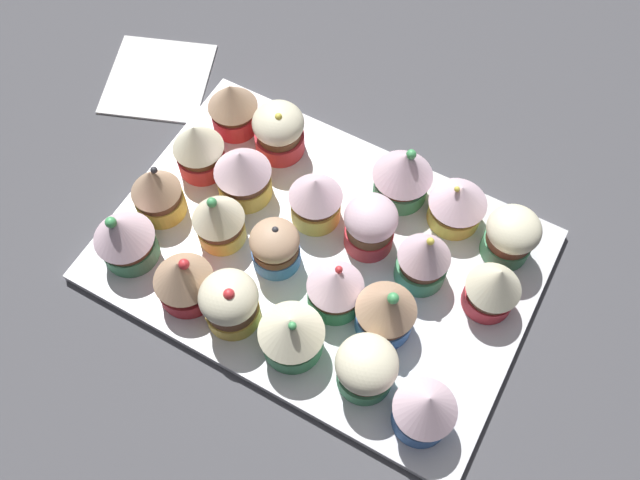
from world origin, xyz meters
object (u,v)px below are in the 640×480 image
at_px(cupcake_16, 425,409).
at_px(cupcake_20, 183,278).
at_px(cupcake_3, 279,131).
at_px(cupcake_19, 230,302).
at_px(cupcake_18, 291,333).
at_px(cupcake_21, 124,237).
at_px(cupcake_12, 335,287).
at_px(cupcake_2, 403,174).
at_px(cupcake_10, 198,147).
at_px(cupcake_6, 424,258).
at_px(cupcake_14, 218,218).
at_px(cupcake_1, 458,203).
at_px(cupcake_11, 386,310).
at_px(cupcake_0, 511,235).
at_px(napkin, 158,78).
at_px(cupcake_4, 233,106).
at_px(baking_tray, 320,255).
at_px(cupcake_9, 243,173).
at_px(cupcake_8, 316,198).
at_px(cupcake_7, 370,225).
at_px(cupcake_15, 156,191).
at_px(cupcake_13, 275,246).
at_px(cupcake_17, 366,368).

relative_size(cupcake_16, cupcake_20, 1.04).
bearing_deg(cupcake_3, cupcake_19, 107.86).
xyz_separation_m(cupcake_18, cupcake_21, (0.21, -0.01, 0.00)).
xyz_separation_m(cupcake_12, cupcake_18, (0.01, 0.07, 0.00)).
xyz_separation_m(cupcake_2, cupcake_10, (0.22, 0.08, -0.00)).
relative_size(cupcake_6, cupcake_21, 1.08).
distance_m(cupcake_14, cupcake_18, 0.15).
relative_size(cupcake_1, cupcake_11, 0.79).
xyz_separation_m(cupcake_0, cupcake_10, (0.35, 0.07, 0.00)).
relative_size(cupcake_10, napkin, 0.57).
xyz_separation_m(cupcake_0, cupcake_4, (0.35, -0.00, 0.00)).
height_order(baking_tray, cupcake_2, cupcake_2).
height_order(cupcake_9, cupcake_21, cupcake_21).
xyz_separation_m(cupcake_10, cupcake_19, (-0.13, 0.14, -0.00)).
xyz_separation_m(cupcake_1, cupcake_8, (0.14, 0.07, 0.00)).
bearing_deg(cupcake_21, cupcake_9, -117.35).
relative_size(cupcake_7, cupcake_10, 0.96).
distance_m(cupcake_14, napkin, 0.26).
bearing_deg(cupcake_10, napkin, -34.69).
bearing_deg(cupcake_14, cupcake_8, -136.85).
relative_size(cupcake_9, cupcake_20, 1.02).
relative_size(cupcake_4, cupcake_21, 0.93).
bearing_deg(cupcake_12, baking_tray, -45.56).
xyz_separation_m(cupcake_0, cupcake_7, (0.14, 0.06, 0.00)).
relative_size(cupcake_0, cupcake_1, 1.02).
xyz_separation_m(cupcake_4, cupcake_11, (-0.27, 0.15, 0.00)).
distance_m(baking_tray, cupcake_20, 0.15).
bearing_deg(cupcake_10, cupcake_1, -164.61).
relative_size(cupcake_15, cupcake_21, 0.98).
relative_size(cupcake_16, cupcake_18, 1.05).
bearing_deg(cupcake_18, cupcake_6, -120.15).
bearing_deg(cupcake_15, cupcake_13, -177.20).
bearing_deg(cupcake_12, cupcake_2, -90.43).
xyz_separation_m(cupcake_4, napkin, (0.14, -0.02, -0.05)).
bearing_deg(cupcake_9, cupcake_17, 149.38).
bearing_deg(cupcake_6, cupcake_16, 115.13).
distance_m(cupcake_10, cupcake_11, 0.28).
distance_m(baking_tray, cupcake_9, 0.13).
relative_size(cupcake_2, cupcake_10, 1.06).
xyz_separation_m(cupcake_8, cupcake_19, (0.02, 0.15, -0.00)).
bearing_deg(cupcake_1, napkin, -1.91).
distance_m(cupcake_9, napkin, 0.23).
height_order(cupcake_11, cupcake_20, cupcake_11).
relative_size(cupcake_2, napkin, 0.60).
bearing_deg(cupcake_0, cupcake_12, 46.80).
distance_m(cupcake_7, cupcake_20, 0.20).
relative_size(cupcake_2, cupcake_15, 1.05).
relative_size(cupcake_10, cupcake_21, 0.97).
bearing_deg(cupcake_2, cupcake_12, 89.57).
xyz_separation_m(cupcake_10, cupcake_17, (-0.28, 0.14, -0.00)).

